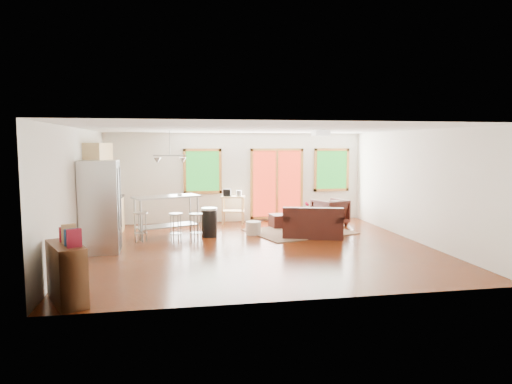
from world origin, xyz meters
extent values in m
cube|color=#3A1406|center=(0.00, 0.00, -0.01)|extent=(7.50, 7.00, 0.02)
cube|color=white|center=(0.00, 0.00, 2.61)|extent=(7.50, 7.00, 0.02)
cube|color=silver|center=(0.00, 3.51, 1.30)|extent=(7.50, 0.02, 2.60)
cube|color=silver|center=(-3.76, 0.00, 1.30)|extent=(0.02, 7.00, 2.60)
cube|color=silver|center=(3.76, 0.00, 1.30)|extent=(0.02, 7.00, 2.60)
cube|color=silver|center=(0.00, -3.51, 1.30)|extent=(7.50, 0.02, 2.60)
cube|color=#155116|center=(-1.00, 3.46, 1.50)|extent=(0.94, 0.02, 1.14)
cube|color=#A6692B|center=(-1.00, 3.46, 2.11)|extent=(1.10, 0.05, 0.08)
cube|color=#A6692B|center=(-1.00, 3.46, 0.89)|extent=(1.10, 0.05, 0.08)
cube|color=#A6692B|center=(-1.51, 3.46, 1.50)|extent=(0.08, 0.05, 1.30)
cube|color=#A6692B|center=(-0.49, 3.46, 1.50)|extent=(0.08, 0.05, 1.30)
cube|color=#A82513|center=(1.20, 3.46, 1.10)|extent=(1.44, 0.02, 1.94)
cube|color=#A6692B|center=(1.20, 3.46, 2.11)|extent=(1.60, 0.05, 0.08)
cube|color=#A6692B|center=(1.20, 3.46, 0.09)|extent=(1.60, 0.05, 0.08)
cube|color=#A6692B|center=(0.44, 3.46, 1.10)|extent=(0.08, 0.05, 2.10)
cube|color=#A6692B|center=(1.96, 3.46, 1.10)|extent=(0.08, 0.05, 2.10)
cube|color=#A6692B|center=(1.20, 3.46, 1.10)|extent=(0.08, 0.05, 1.94)
cube|color=#155116|center=(2.90, 3.46, 1.50)|extent=(0.94, 0.02, 1.14)
cube|color=#A6692B|center=(2.90, 3.46, 2.11)|extent=(1.10, 0.05, 0.08)
cube|color=#A6692B|center=(2.90, 3.46, 0.89)|extent=(1.10, 0.05, 0.08)
cube|color=#A6692B|center=(2.39, 3.46, 1.50)|extent=(0.08, 0.05, 1.30)
cube|color=#A6692B|center=(3.41, 3.46, 1.50)|extent=(0.08, 0.05, 1.30)
cube|color=#4B5D3C|center=(1.38, 1.55, 0.01)|extent=(2.91, 2.54, 0.02)
cube|color=black|center=(1.52, 0.90, 0.20)|extent=(1.61, 1.18, 0.40)
cube|color=black|center=(1.43, 0.60, 0.59)|extent=(1.44, 0.58, 0.37)
cube|color=black|center=(0.92, 1.07, 0.48)|extent=(0.41, 0.84, 0.15)
cube|color=black|center=(2.12, 0.73, 0.48)|extent=(0.41, 0.84, 0.15)
cube|color=black|center=(1.23, 1.03, 0.46)|extent=(0.72, 0.67, 0.12)
cube|color=black|center=(1.84, 0.86, 0.46)|extent=(0.72, 0.67, 0.12)
cube|color=#3A1F0E|center=(1.63, 1.93, 0.35)|extent=(1.08, 0.88, 0.04)
cube|color=#3A1F0E|center=(1.19, 1.90, 0.17)|extent=(0.07, 0.07, 0.34)
cube|color=#3A1F0E|center=(1.91, 1.59, 0.17)|extent=(0.07, 0.07, 0.34)
cube|color=#3A1F0E|center=(1.36, 2.28, 0.17)|extent=(0.07, 0.07, 0.34)
cube|color=#3A1F0E|center=(2.08, 1.97, 0.17)|extent=(0.07, 0.07, 0.34)
imported|color=black|center=(2.49, 2.38, 0.41)|extent=(1.03, 1.00, 0.82)
cube|color=black|center=(1.04, 2.29, 0.18)|extent=(0.59, 0.59, 0.36)
cylinder|color=beige|center=(0.14, 1.44, 0.17)|extent=(0.46, 0.46, 0.33)
imported|color=silver|center=(1.71, 2.01, 0.49)|extent=(0.24, 0.24, 0.19)
sphere|color=#B90530|center=(1.73, 2.03, 0.65)|extent=(0.09, 0.09, 0.07)
sphere|color=#B90530|center=(1.68, 1.98, 0.67)|extent=(0.09, 0.09, 0.07)
sphere|color=#B90530|center=(1.69, 2.04, 0.69)|extent=(0.09, 0.09, 0.07)
cube|color=tan|center=(-3.45, 1.70, 0.45)|extent=(0.60, 2.20, 0.90)
cube|color=black|center=(-3.45, 1.70, 0.92)|extent=(0.64, 2.24, 0.04)
cube|color=tan|center=(-3.57, 1.70, 1.95)|extent=(0.36, 2.20, 0.70)
cylinder|color=#B7BABC|center=(-3.45, 1.20, 1.03)|extent=(0.12, 0.12, 0.18)
cube|color=black|center=(-3.45, 2.10, 1.04)|extent=(0.22, 0.18, 0.20)
cube|color=#B7BABC|center=(-3.35, 0.17, 0.97)|extent=(0.78, 0.76, 1.94)
cube|color=gray|center=(-2.97, 0.17, 0.97)|extent=(0.03, 0.71, 1.89)
cylinder|color=gray|center=(-2.95, -0.07, 1.13)|extent=(0.03, 0.03, 1.29)
cylinder|color=gray|center=(-2.95, 0.41, 1.13)|extent=(0.03, 0.03, 1.29)
cube|color=#B7BABC|center=(-2.01, 1.59, 0.99)|extent=(1.71, 1.16, 0.04)
cube|color=gray|center=(-2.01, 1.59, 0.27)|extent=(1.59, 1.04, 0.03)
cylinder|color=gray|center=(-2.60, 1.10, 0.48)|extent=(0.05, 0.05, 0.97)
cylinder|color=gray|center=(-1.25, 1.62, 0.48)|extent=(0.05, 0.05, 0.97)
cylinder|color=gray|center=(-2.77, 1.56, 0.48)|extent=(0.05, 0.05, 0.97)
cylinder|color=gray|center=(-1.42, 2.07, 0.48)|extent=(0.05, 0.05, 0.97)
imported|color=white|center=(-1.68, 1.62, 1.01)|extent=(0.14, 0.12, 0.12)
cylinder|color=#B7BABC|center=(-2.60, 1.04, 0.68)|extent=(0.43, 0.43, 0.04)
cylinder|color=gray|center=(-2.48, 1.09, 0.33)|extent=(0.03, 0.03, 0.66)
cylinder|color=gray|center=(-2.65, 1.16, 0.33)|extent=(0.03, 0.03, 0.66)
cylinder|color=gray|center=(-2.72, 1.00, 0.33)|extent=(0.03, 0.03, 0.66)
cylinder|color=gray|center=(-2.55, 0.93, 0.33)|extent=(0.03, 0.03, 0.66)
cylinder|color=gray|center=(-2.60, 1.04, 0.21)|extent=(0.40, 0.40, 0.01)
cylinder|color=#B7BABC|center=(-1.79, 0.84, 0.67)|extent=(0.41, 0.41, 0.04)
cylinder|color=gray|center=(-1.74, 0.95, 0.32)|extent=(0.03, 0.03, 0.65)
cylinder|color=gray|center=(-1.90, 0.89, 0.32)|extent=(0.03, 0.03, 0.65)
cylinder|color=gray|center=(-1.85, 0.72, 0.32)|extent=(0.03, 0.03, 0.65)
cylinder|color=gray|center=(-1.68, 0.78, 0.32)|extent=(0.03, 0.03, 0.65)
cylinder|color=gray|center=(-1.79, 0.84, 0.21)|extent=(0.38, 0.38, 0.01)
cylinder|color=#B7BABC|center=(-1.33, 0.87, 0.64)|extent=(0.41, 0.41, 0.04)
cylinder|color=gray|center=(-1.28, 0.98, 0.31)|extent=(0.03, 0.03, 0.62)
cylinder|color=gray|center=(-1.44, 0.92, 0.31)|extent=(0.03, 0.03, 0.62)
cylinder|color=gray|center=(-1.37, 0.76, 0.31)|extent=(0.03, 0.03, 0.62)
cylinder|color=gray|center=(-1.22, 0.83, 0.31)|extent=(0.03, 0.03, 0.62)
cylinder|color=gray|center=(-1.33, 0.87, 0.20)|extent=(0.37, 0.37, 0.01)
cylinder|color=black|center=(-0.98, 1.35, 0.34)|extent=(0.40, 0.40, 0.67)
cylinder|color=#B7BABC|center=(-0.98, 1.35, 0.69)|extent=(0.41, 0.41, 0.06)
cube|color=tan|center=(-0.17, 3.07, 0.78)|extent=(0.74, 0.58, 0.04)
cube|color=tan|center=(-0.17, 3.07, 0.38)|extent=(0.70, 0.54, 0.03)
cube|color=tan|center=(-0.48, 2.98, 0.39)|extent=(0.05, 0.05, 0.79)
cube|color=tan|center=(0.06, 2.84, 0.39)|extent=(0.05, 0.05, 0.79)
cube|color=tan|center=(-0.40, 3.31, 0.39)|extent=(0.05, 0.05, 0.79)
cube|color=tan|center=(0.15, 3.16, 0.39)|extent=(0.05, 0.05, 0.79)
cube|color=black|center=(-0.33, 3.11, 0.90)|extent=(0.25, 0.23, 0.21)
cylinder|color=#B7BABC|center=(0.00, 3.03, 0.88)|extent=(0.18, 0.18, 0.17)
cube|color=#3A1F0E|center=(-3.35, -2.98, 0.43)|extent=(0.74, 1.03, 0.86)
cube|color=maroon|center=(-3.17, -3.25, 0.99)|extent=(0.20, 0.13, 0.26)
cube|color=navy|center=(-3.23, -3.11, 0.97)|extent=(0.20, 0.13, 0.24)
cube|color=#AD7F4F|center=(-3.30, -2.96, 1.00)|extent=(0.20, 0.13, 0.28)
cube|color=maroon|center=(-3.37, -2.81, 0.96)|extent=(0.20, 0.13, 0.21)
cube|color=white|center=(1.60, 0.60, 2.53)|extent=(0.35, 0.35, 0.12)
cylinder|color=gray|center=(-1.90, 1.50, 2.30)|extent=(0.02, 0.02, 0.60)
cube|color=gray|center=(-1.90, 1.50, 2.00)|extent=(0.80, 0.04, 0.03)
cone|color=#B7BABC|center=(-2.20, 1.50, 1.88)|extent=(0.18, 0.18, 0.14)
cone|color=#B7BABC|center=(-1.60, 1.50, 1.88)|extent=(0.18, 0.18, 0.14)
camera|label=1|loc=(-1.80, -9.74, 2.26)|focal=32.00mm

